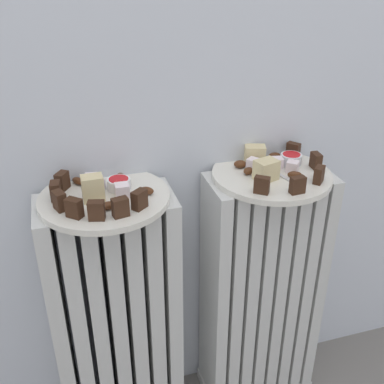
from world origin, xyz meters
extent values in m
cube|color=silver|center=(-0.30, 0.28, 0.33)|extent=(0.03, 0.13, 0.60)
cube|color=silver|center=(-0.26, 0.28, 0.33)|extent=(0.03, 0.13, 0.60)
cube|color=silver|center=(-0.22, 0.28, 0.33)|extent=(0.03, 0.13, 0.60)
cube|color=silver|center=(-0.18, 0.28, 0.33)|extent=(0.03, 0.13, 0.60)
cube|color=silver|center=(-0.14, 0.28, 0.33)|extent=(0.03, 0.13, 0.60)
cube|color=silver|center=(-0.10, 0.28, 0.33)|extent=(0.03, 0.13, 0.60)
cube|color=silver|center=(-0.06, 0.28, 0.33)|extent=(0.03, 0.13, 0.60)
cube|color=silver|center=(0.18, 0.28, 0.01)|extent=(0.28, 0.13, 0.03)
cube|color=silver|center=(0.05, 0.28, 0.33)|extent=(0.03, 0.13, 0.60)
cube|color=silver|center=(0.09, 0.28, 0.33)|extent=(0.03, 0.13, 0.60)
cube|color=silver|center=(0.12, 0.28, 0.33)|extent=(0.03, 0.13, 0.60)
cube|color=silver|center=(0.16, 0.28, 0.33)|extent=(0.03, 0.13, 0.60)
cube|color=silver|center=(0.19, 0.28, 0.33)|extent=(0.03, 0.13, 0.60)
cube|color=silver|center=(0.23, 0.28, 0.33)|extent=(0.03, 0.13, 0.60)
cube|color=silver|center=(0.26, 0.28, 0.33)|extent=(0.03, 0.13, 0.60)
cube|color=silver|center=(0.30, 0.28, 0.33)|extent=(0.03, 0.13, 0.60)
cylinder|color=silver|center=(-0.18, 0.28, 0.64)|extent=(0.25, 0.25, 0.01)
cylinder|color=silver|center=(0.18, 0.28, 0.64)|extent=(0.25, 0.25, 0.01)
cube|color=#382114|center=(-0.25, 0.33, 0.66)|extent=(0.03, 0.03, 0.04)
cube|color=#382114|center=(-0.26, 0.29, 0.66)|extent=(0.02, 0.03, 0.04)
cube|color=#382114|center=(-0.26, 0.25, 0.66)|extent=(0.03, 0.03, 0.04)
cube|color=#382114|center=(-0.23, 0.21, 0.66)|extent=(0.03, 0.03, 0.04)
cube|color=#382114|center=(-0.20, 0.19, 0.66)|extent=(0.03, 0.02, 0.04)
cube|color=#382114|center=(-0.16, 0.19, 0.66)|extent=(0.03, 0.02, 0.04)
cube|color=#382114|center=(-0.12, 0.21, 0.66)|extent=(0.03, 0.03, 0.04)
cube|color=beige|center=(-0.20, 0.27, 0.67)|extent=(0.04, 0.03, 0.05)
cube|color=white|center=(-0.14, 0.26, 0.66)|extent=(0.03, 0.03, 0.03)
cube|color=white|center=(-0.19, 0.33, 0.65)|extent=(0.03, 0.03, 0.02)
cube|color=white|center=(-0.18, 0.30, 0.65)|extent=(0.03, 0.03, 0.02)
ellipsoid|color=#4C2814|center=(-0.10, 0.26, 0.65)|extent=(0.03, 0.03, 0.02)
ellipsoid|color=#4C2814|center=(-0.17, 0.22, 0.65)|extent=(0.03, 0.02, 0.01)
ellipsoid|color=#4C2814|center=(-0.13, 0.33, 0.65)|extent=(0.02, 0.03, 0.02)
ellipsoid|color=#4C2814|center=(-0.22, 0.34, 0.65)|extent=(0.03, 0.03, 0.01)
cylinder|color=white|center=(-0.14, 0.30, 0.65)|extent=(0.05, 0.05, 0.02)
cylinder|color=red|center=(-0.14, 0.30, 0.66)|extent=(0.04, 0.04, 0.01)
cube|color=#382114|center=(0.12, 0.20, 0.66)|extent=(0.03, 0.03, 0.03)
cube|color=#382114|center=(0.18, 0.18, 0.66)|extent=(0.03, 0.02, 0.03)
cube|color=#382114|center=(0.24, 0.21, 0.66)|extent=(0.03, 0.03, 0.03)
cube|color=#382114|center=(0.27, 0.27, 0.66)|extent=(0.02, 0.03, 0.03)
cube|color=#382114|center=(0.25, 0.34, 0.66)|extent=(0.03, 0.03, 0.03)
cube|color=beige|center=(0.15, 0.25, 0.66)|extent=(0.05, 0.05, 0.04)
cube|color=beige|center=(0.16, 0.34, 0.66)|extent=(0.05, 0.04, 0.04)
cube|color=white|center=(0.14, 0.31, 0.65)|extent=(0.03, 0.03, 0.02)
cube|color=white|center=(0.20, 0.30, 0.65)|extent=(0.03, 0.03, 0.02)
cube|color=white|center=(0.18, 0.28, 0.65)|extent=(0.02, 0.02, 0.02)
cube|color=white|center=(0.22, 0.27, 0.65)|extent=(0.03, 0.03, 0.02)
ellipsoid|color=#4C2814|center=(0.12, 0.29, 0.65)|extent=(0.03, 0.03, 0.02)
ellipsoid|color=#4C2814|center=(0.12, 0.32, 0.65)|extent=(0.03, 0.03, 0.02)
ellipsoid|color=#4C2814|center=(0.21, 0.34, 0.65)|extent=(0.03, 0.02, 0.02)
ellipsoid|color=#4C2814|center=(0.21, 0.24, 0.65)|extent=(0.03, 0.03, 0.02)
cylinder|color=white|center=(0.23, 0.31, 0.65)|extent=(0.05, 0.05, 0.02)
cylinder|color=red|center=(0.23, 0.31, 0.66)|extent=(0.04, 0.04, 0.01)
cube|color=silver|center=(0.19, 0.26, 0.64)|extent=(0.03, 0.07, 0.00)
cube|color=silver|center=(0.17, 0.32, 0.64)|extent=(0.03, 0.03, 0.00)
camera|label=1|loc=(-0.24, -0.52, 1.07)|focal=43.62mm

